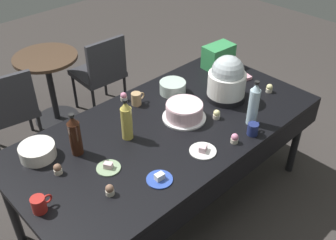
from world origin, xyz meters
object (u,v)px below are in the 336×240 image
at_px(dessert_plate_cobalt, 160,179).
at_px(maroon_chair_left, 9,107).
at_px(soda_bottle_water, 254,104).
at_px(dessert_plate_sage, 108,167).
at_px(slow_cooker, 227,80).
at_px(ceramic_snack_bowl, 37,151).
at_px(cupcake_cocoa, 58,169).
at_px(soda_bottle_cola, 75,135).
at_px(potluck_table, 168,133).
at_px(frosted_layer_cake, 184,111).
at_px(soda_bottle_ginger_ale, 127,120).
at_px(cupcake_vanilla, 110,190).
at_px(cupcake_berry, 124,97).
at_px(coffee_mug_red, 39,204).
at_px(soda_carton, 218,56).
at_px(cupcake_mint, 235,138).
at_px(dessert_plate_white, 203,150).
at_px(maroon_chair_right, 101,70).
at_px(cupcake_lemon, 269,88).
at_px(coffee_mug_navy, 253,129).
at_px(cupcake_rose, 217,114).
at_px(glass_salad_bowl, 173,87).
at_px(coffee_mug_tan, 137,99).
at_px(round_cafe_table, 49,77).

height_order(dessert_plate_cobalt, maroon_chair_left, maroon_chair_left).
bearing_deg(soda_bottle_water, dessert_plate_sage, 162.63).
bearing_deg(dessert_plate_sage, slow_cooker, 0.97).
xyz_separation_m(ceramic_snack_bowl, cupcake_cocoa, (0.01, -0.21, -0.01)).
height_order(dessert_plate_cobalt, soda_bottle_cola, soda_bottle_cola).
relative_size(potluck_table, dessert_plate_sage, 14.90).
bearing_deg(soda_bottle_water, frosted_layer_cake, 129.12).
relative_size(slow_cooker, soda_bottle_ginger_ale, 1.18).
bearing_deg(cupcake_vanilla, dessert_plate_sage, 55.85).
distance_m(cupcake_berry, coffee_mug_red, 1.13).
xyz_separation_m(slow_cooker, soda_carton, (0.34, 0.37, -0.06)).
relative_size(cupcake_mint, soda_bottle_water, 0.20).
relative_size(cupcake_berry, coffee_mug_red, 0.57).
distance_m(ceramic_snack_bowl, dessert_plate_white, 1.03).
bearing_deg(frosted_layer_cake, maroon_chair_right, 79.82).
height_order(potluck_table, cupcake_lemon, cupcake_lemon).
bearing_deg(dessert_plate_cobalt, slow_cooker, 17.43).
bearing_deg(coffee_mug_navy, cupcake_berry, 111.57).
relative_size(slow_cooker, dessert_plate_sage, 2.37).
bearing_deg(cupcake_cocoa, coffee_mug_navy, -26.48).
bearing_deg(cupcake_berry, dessert_plate_cobalt, -115.14).
distance_m(slow_cooker, cupcake_vanilla, 1.26).
bearing_deg(dessert_plate_white, cupcake_berry, 89.31).
bearing_deg(frosted_layer_cake, soda_bottle_water, -50.88).
xyz_separation_m(slow_cooker, cupcake_rose, (-0.25, -0.13, -0.13)).
bearing_deg(cupcake_rose, dessert_plate_sage, 172.90).
bearing_deg(coffee_mug_red, glass_salad_bowl, 15.26).
relative_size(coffee_mug_red, maroon_chair_left, 0.14).
relative_size(glass_salad_bowl, dessert_plate_sage, 1.38).
bearing_deg(soda_carton, potluck_table, -155.68).
height_order(cupcake_mint, maroon_chair_left, maroon_chair_left).
xyz_separation_m(soda_bottle_ginger_ale, coffee_mug_tan, (0.30, 0.26, -0.09)).
bearing_deg(slow_cooker, potluck_table, 175.60).
bearing_deg(coffee_mug_red, ceramic_snack_bowl, 62.83).
bearing_deg(round_cafe_table, soda_bottle_water, -76.04).
bearing_deg(dessert_plate_cobalt, round_cafe_table, 79.90).
xyz_separation_m(potluck_table, cupcake_lemon, (0.88, -0.22, 0.09)).
bearing_deg(round_cafe_table, soda_bottle_ginger_ale, -98.62).
height_order(dessert_plate_cobalt, dessert_plate_sage, dessert_plate_cobalt).
xyz_separation_m(ceramic_snack_bowl, maroon_chair_left, (0.24, 1.06, -0.30)).
xyz_separation_m(dessert_plate_sage, dessert_plate_white, (0.53, -0.29, 0.00)).
xyz_separation_m(cupcake_rose, cupcake_cocoa, (-1.10, 0.28, 0.00)).
distance_m(dessert_plate_cobalt, cupcake_lemon, 1.28).
distance_m(cupcake_lemon, soda_carton, 0.55).
relative_size(slow_cooker, soda_bottle_water, 1.05).
distance_m(slow_cooker, dessert_plate_sage, 1.13).
distance_m(ceramic_snack_bowl, cupcake_cocoa, 0.22).
distance_m(dessert_plate_cobalt, dessert_plate_sage, 0.32).
height_order(cupcake_vanilla, cupcake_lemon, same).
height_order(frosted_layer_cake, slow_cooker, slow_cooker).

